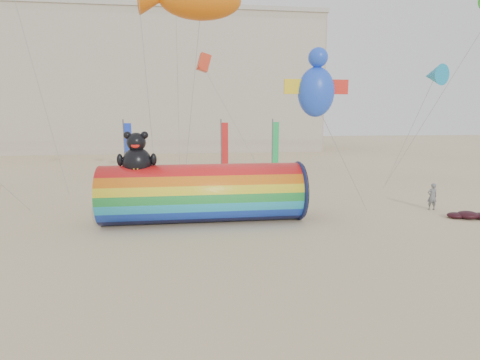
{
  "coord_description": "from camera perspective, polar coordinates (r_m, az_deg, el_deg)",
  "views": [
    {
      "loc": [
        -1.82,
        -16.29,
        5.53
      ],
      "look_at": [
        0.5,
        1.5,
        2.4
      ],
      "focal_mm": 28.0,
      "sensor_mm": 36.0,
      "label": 1
    }
  ],
  "objects": [
    {
      "name": "ground",
      "position": [
        17.3,
        -1.01,
        -8.75
      ],
      "size": [
        160.0,
        160.0,
        0.0
      ],
      "primitive_type": "plane",
      "color": "#CCB58C",
      "rests_on": "ground"
    },
    {
      "name": "hotel_building",
      "position": [
        63.25,
        -17.17,
        13.8
      ],
      "size": [
        60.4,
        15.4,
        20.6
      ],
      "color": "#B7AD99",
      "rests_on": "ground"
    },
    {
      "name": "windsock_assembly",
      "position": [
        19.56,
        -5.64,
        -1.77
      ],
      "size": [
        10.42,
        3.17,
        4.8
      ],
      "color": "red",
      "rests_on": "ground"
    },
    {
      "name": "kite_handler",
      "position": [
        24.73,
        27.23,
        -2.26
      ],
      "size": [
        0.6,
        0.41,
        1.59
      ],
      "primitive_type": "imported",
      "rotation": [
        0.0,
        0.0,
        3.08
      ],
      "color": "slate",
      "rests_on": "ground"
    },
    {
      "name": "fabric_bundle",
      "position": [
        23.87,
        31.7,
        -4.58
      ],
      "size": [
        2.62,
        1.35,
        0.41
      ],
      "color": "#3B0A14",
      "rests_on": "ground"
    },
    {
      "name": "festival_banners",
      "position": [
        31.83,
        -4.22,
        4.65
      ],
      "size": [
        13.16,
        3.35,
        5.2
      ],
      "color": "#59595E",
      "rests_on": "ground"
    },
    {
      "name": "flying_kites",
      "position": [
        21.43,
        0.19,
        24.07
      ],
      "size": [
        27.59,
        13.86,
        10.09
      ],
      "color": "#D6630B",
      "rests_on": "ground"
    }
  ]
}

